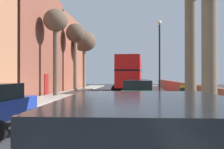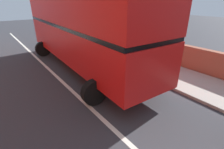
% 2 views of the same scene
% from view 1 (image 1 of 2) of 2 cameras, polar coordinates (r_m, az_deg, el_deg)
% --- Properties ---
extents(ground_plane, '(84.00, 84.00, 0.00)m').
position_cam_1_polar(ground_plane, '(19.26, -1.87, -6.01)').
color(ground_plane, '#333338').
extents(road_centre_line, '(0.16, 54.00, 0.01)m').
position_cam_1_polar(road_centre_line, '(19.26, -1.87, -5.99)').
color(road_centre_line, silver).
rests_on(road_centre_line, ground).
extents(sidewalk_left, '(2.60, 60.00, 0.12)m').
position_cam_1_polar(sidewalk_left, '(20.45, -15.69, -5.49)').
color(sidewalk_left, '#9E998E').
rests_on(sidewalk_left, ground).
extents(sidewalk_right, '(2.60, 60.00, 0.12)m').
position_cam_1_polar(sidewalk_right, '(19.26, 12.83, -5.82)').
color(sidewalk_right, '#9E998E').
rests_on(sidewalk_right, ground).
extents(boundary_wall_right, '(0.36, 54.00, 1.33)m').
position_cam_1_polar(boundary_wall_right, '(19.48, 17.36, -3.97)').
color(boundary_wall_right, brown).
rests_on(boundary_wall_right, ground).
extents(double_decker_bus, '(3.84, 10.90, 4.06)m').
position_cam_1_polar(double_decker_bus, '(30.83, 4.02, 0.52)').
color(double_decker_bus, '#B51211').
rests_on(double_decker_bus, ground).
extents(parked_car_green_right_0, '(2.45, 4.22, 1.66)m').
position_cam_1_polar(parked_car_green_right_0, '(15.36, 5.71, -3.93)').
color(parked_car_green_right_0, '#1E6038').
rests_on(parked_car_green_right_0, ground).
extents(parked_car_grey_right_1, '(2.65, 4.46, 1.63)m').
position_cam_1_polar(parked_car_grey_right_1, '(20.61, 5.60, -3.04)').
color(parked_car_grey_right_1, slate).
rests_on(parked_car_grey_right_1, ground).
extents(street_tree_left_0, '(3.43, 3.43, 8.22)m').
position_cam_1_polar(street_tree_left_0, '(37.66, -6.13, 7.09)').
color(street_tree_left_0, '#7A6B56').
rests_on(street_tree_left_0, sidewalk_left).
extents(street_tree_left_2, '(2.33, 2.33, 8.19)m').
position_cam_1_polar(street_tree_left_2, '(32.44, -7.99, 8.46)').
color(street_tree_left_2, '#7A6B56').
rests_on(street_tree_left_2, sidewalk_left).
extents(street_tree_left_4, '(2.26, 2.26, 8.00)m').
position_cam_1_polar(street_tree_left_4, '(25.08, -12.24, 10.47)').
color(street_tree_left_4, brown).
rests_on(street_tree_left_4, sidewalk_left).
extents(lamppost_right, '(0.32, 0.32, 6.31)m').
position_cam_1_polar(lamppost_right, '(21.62, 10.38, 4.72)').
color(lamppost_right, black).
rests_on(lamppost_right, sidewalk_right).
extents(litter_bin_right, '(0.55, 0.55, 1.17)m').
position_cam_1_polar(litter_bin_right, '(16.42, 15.54, -4.49)').
color(litter_bin_right, black).
rests_on(litter_bin_right, sidewalk_right).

